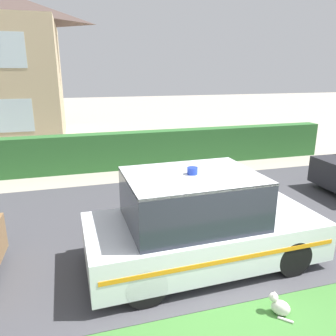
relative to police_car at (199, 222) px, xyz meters
name	(u,v)px	position (x,y,z in m)	size (l,w,h in m)	color
ground_plane	(263,336)	(0.18, -1.76, -0.77)	(80.00, 80.00, 0.00)	#A89E8E
road_strip	(178,220)	(0.18, 1.71, -0.76)	(28.00, 5.71, 0.01)	#424247
garden_hedge	(136,150)	(0.09, 6.08, -0.15)	(14.15, 0.54, 1.23)	#2D662D
police_car	(199,222)	(0.00, 0.00, 0.00)	(3.96, 1.85, 1.72)	black
cat	(279,306)	(0.60, -1.48, -0.64)	(0.30, 0.36, 0.32)	silver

